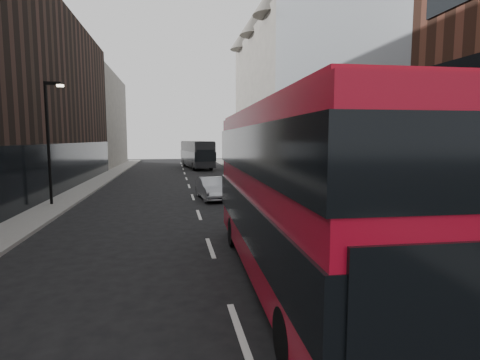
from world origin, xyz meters
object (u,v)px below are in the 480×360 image
car_c (240,177)px  car_a (220,187)px  car_b (212,188)px  street_lamp (49,134)px  red_bus (294,187)px  grey_bus (197,154)px

car_c → car_a: bearing=-109.6°
car_a → car_b: size_ratio=1.01×
car_b → car_c: (3.04, 6.72, -0.02)m
street_lamp → red_bus: (10.13, -13.65, -1.55)m
grey_bus → car_a: size_ratio=2.62×
car_a → red_bus: bearing=-94.8°
street_lamp → car_c: street_lamp is taller
car_a → car_c: (2.44, 6.46, -0.05)m
car_a → car_b: 0.65m
car_c → red_bus: bearing=-95.1°
red_bus → car_c: size_ratio=2.49×
red_bus → car_c: 21.61m
car_a → car_c: car_a is taller
red_bus → street_lamp: bearing=128.6°
grey_bus → red_bus: bearing=-97.2°
street_lamp → red_bus: 17.07m
grey_bus → car_a: 26.01m
grey_bus → car_b: 26.28m
red_bus → car_c: (2.32, 21.40, -1.94)m
street_lamp → car_a: (10.01, 1.29, -3.44)m
red_bus → car_b: (-0.72, 14.68, -1.92)m
street_lamp → car_c: size_ratio=1.47×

